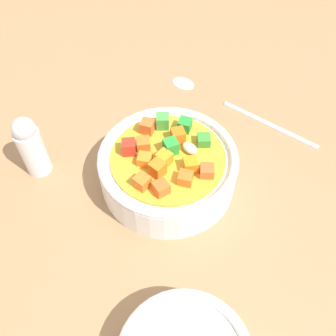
{
  "coord_description": "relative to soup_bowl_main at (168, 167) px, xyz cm",
  "views": [
    {
      "loc": [
        -24.34,
        -11.4,
        36.85
      ],
      "look_at": [
        0.0,
        0.0,
        2.57
      ],
      "focal_mm": 40.06,
      "sensor_mm": 36.0,
      "label": 1
    }
  ],
  "objects": [
    {
      "name": "ground_plane",
      "position": [
        -0.0,
        -0.0,
        -3.79
      ],
      "size": [
        140.0,
        140.0,
        2.0
      ],
      "primitive_type": "cube",
      "color": "#9E754F"
    },
    {
      "name": "soup_bowl_main",
      "position": [
        0.0,
        0.0,
        0.0
      ],
      "size": [
        15.92,
        15.92,
        6.44
      ],
      "color": "white",
      "rests_on": "ground_plane"
    },
    {
      "name": "spoon",
      "position": [
        16.17,
        -1.08,
        -2.42
      ],
      "size": [
        6.43,
        23.39,
        0.79
      ],
      "rotation": [
        0.0,
        0.0,
        7.65
      ],
      "color": "silver",
      "rests_on": "ground_plane"
    },
    {
      "name": "pepper_shaker",
      "position": [
        -4.97,
        15.28,
        1.38
      ],
      "size": [
        2.99,
        2.99,
        8.4
      ],
      "color": "silver",
      "rests_on": "ground_plane"
    }
  ]
}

